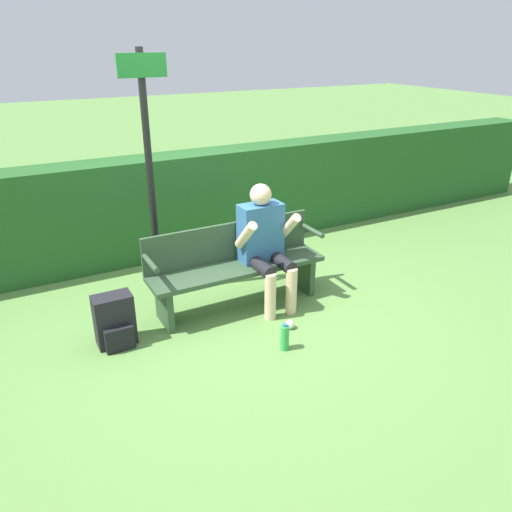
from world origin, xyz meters
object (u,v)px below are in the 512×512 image
Objects in this scene: park_bench at (235,264)px; backpack at (115,322)px; person_seated at (265,240)px; water_bottle at (285,337)px; signpost at (149,163)px.

park_bench is 1.28m from backpack.
water_bottle is (-0.27, -0.84, -0.56)m from person_seated.
backpack is 1.55m from signpost.
signpost is at bearing 111.10° from water_bottle.
park_bench reaches higher than water_bottle.
water_bottle is at bearing -107.59° from person_seated.
person_seated reaches higher than park_bench.
park_bench is at bearing 159.00° from person_seated.
signpost is at bearing 139.83° from person_seated.
person_seated reaches higher than water_bottle.
person_seated is 1.60m from backpack.
person_seated is 4.85× the size of water_bottle.
park_bench is 0.38m from person_seated.
person_seated is at bearing -21.00° from park_bench.
signpost is at bearing 133.40° from park_bench.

